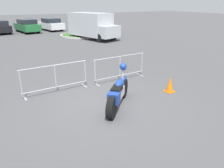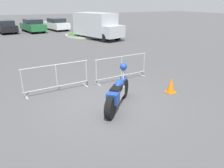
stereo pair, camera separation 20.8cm
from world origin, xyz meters
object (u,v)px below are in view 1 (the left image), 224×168
(crowd_barrier_far, at_px, (120,68))
(delivery_van, at_px, (92,25))
(motorcycle, at_px, (118,92))
(parked_car_white, at_px, (51,24))
(crowd_barrier_near, at_px, (55,78))
(traffic_cone, at_px, (170,85))
(parked_car_green, at_px, (27,26))

(crowd_barrier_far, height_order, delivery_van, delivery_van)
(crowd_barrier_far, relative_size, delivery_van, 0.48)
(motorcycle, relative_size, crowd_barrier_far, 0.69)
(crowd_barrier_far, relative_size, parked_car_white, 0.58)
(crowd_barrier_near, distance_m, traffic_cone, 4.31)
(crowd_barrier_far, bearing_deg, parked_car_green, 92.11)
(motorcycle, xyz_separation_m, crowd_barrier_far, (1.41, 2.19, 0.07))
(motorcycle, height_order, traffic_cone, motorcycle)
(crowd_barrier_far, relative_size, parked_car_green, 0.57)
(crowd_barrier_near, bearing_deg, traffic_cone, -29.10)
(crowd_barrier_far, height_order, parked_car_green, parked_car_green)
(motorcycle, xyz_separation_m, crowd_barrier_near, (-1.41, 2.19, 0.07))
(motorcycle, height_order, delivery_van, delivery_van)
(parked_car_green, xyz_separation_m, parked_car_white, (2.79, 0.50, -0.01))
(motorcycle, distance_m, traffic_cone, 2.36)
(crowd_barrier_far, xyz_separation_m, parked_car_green, (-0.69, 18.84, 0.17))
(motorcycle, bearing_deg, parked_car_white, 35.22)
(crowd_barrier_near, xyz_separation_m, parked_car_green, (2.12, 18.84, 0.17))
(delivery_van, distance_m, parked_car_white, 8.49)
(crowd_barrier_near, distance_m, crowd_barrier_far, 2.82)
(parked_car_white, relative_size, traffic_cone, 7.41)
(traffic_cone, bearing_deg, crowd_barrier_near, 150.90)
(crowd_barrier_far, bearing_deg, parked_car_white, 83.81)
(crowd_barrier_near, height_order, delivery_van, delivery_van)
(crowd_barrier_near, xyz_separation_m, parked_car_white, (4.91, 19.34, 0.15))
(parked_car_white, bearing_deg, delivery_van, -178.32)
(parked_car_white, bearing_deg, traffic_cone, 167.43)
(traffic_cone, bearing_deg, delivery_van, 77.96)
(delivery_van, relative_size, parked_car_white, 1.22)
(delivery_van, height_order, parked_car_green, delivery_van)
(motorcycle, relative_size, crowd_barrier_near, 0.69)
(crowd_barrier_near, bearing_deg, crowd_barrier_far, 0.00)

